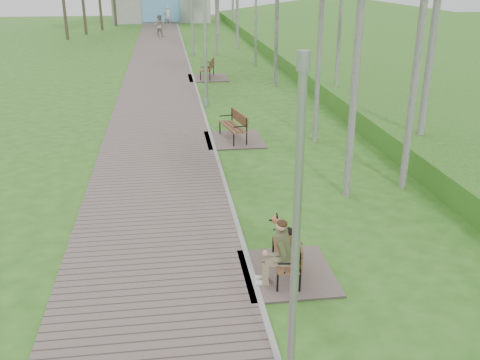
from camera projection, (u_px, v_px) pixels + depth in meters
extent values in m
plane|color=#2F691D|center=(246.00, 253.00, 10.48)|extent=(120.00, 120.00, 0.00)
cube|color=#74645E|center=(159.00, 68.00, 30.06)|extent=(3.50, 67.00, 0.04)
cube|color=#999993|center=(190.00, 67.00, 30.28)|extent=(0.10, 67.00, 0.05)
cube|color=#589834|center=(402.00, 67.00, 30.43)|extent=(14.00, 70.00, 1.60)
cube|color=#9E9E99|center=(161.00, 2.00, 56.56)|extent=(10.00, 5.00, 4.00)
cube|color=#5DA1CF|center=(162.00, 9.00, 54.34)|extent=(4.00, 0.20, 2.60)
cube|color=#74645E|center=(288.00, 273.00, 9.76)|extent=(1.63, 1.81, 0.04)
cube|color=brown|center=(286.00, 254.00, 9.61)|extent=(0.59, 1.40, 0.04)
cube|color=brown|center=(298.00, 242.00, 9.53)|extent=(0.22, 1.35, 0.30)
cube|color=#74645E|center=(234.00, 140.00, 17.40)|extent=(1.84, 2.04, 0.04)
cube|color=brown|center=(233.00, 127.00, 17.24)|extent=(0.76, 1.59, 0.04)
cube|color=brown|center=(240.00, 118.00, 17.21)|extent=(0.35, 1.51, 0.34)
cube|color=#74645E|center=(208.00, 78.00, 27.35)|extent=(1.98, 2.20, 0.04)
cube|color=brown|center=(207.00, 69.00, 27.17)|extent=(0.83, 1.72, 0.04)
cube|color=brown|center=(212.00, 63.00, 27.04)|extent=(0.38, 1.63, 0.36)
cylinder|color=#A0A2A8|center=(296.00, 245.00, 6.36)|extent=(0.10, 0.10, 4.25)
cylinder|color=#A0A2A8|center=(304.00, 61.00, 5.57)|extent=(0.15, 0.15, 0.21)
cylinder|color=#A0A2A8|center=(207.00, 103.00, 21.65)|extent=(0.21, 0.21, 0.31)
cylinder|color=#A0A2A8|center=(205.00, 42.00, 20.76)|extent=(0.12, 0.12, 5.16)
cylinder|color=#A0A2A8|center=(193.00, 53.00, 34.50)|extent=(0.21, 0.21, 0.32)
cylinder|color=#A0A2A8|center=(192.00, 13.00, 33.58)|extent=(0.13, 0.13, 5.32)
cylinder|color=#A0A2A8|center=(181.00, 23.00, 54.60)|extent=(0.18, 0.18, 0.27)
cylinder|color=#A0A2A8|center=(180.00, 1.00, 53.82)|extent=(0.11, 0.11, 4.58)
imported|color=silver|center=(168.00, 15.00, 54.13)|extent=(0.67, 0.45, 1.79)
imported|color=gray|center=(159.00, 26.00, 43.71)|extent=(1.09, 0.99, 1.83)
cylinder|color=silver|center=(436.00, 15.00, 13.94)|extent=(0.18, 0.18, 8.15)
cylinder|color=silver|center=(361.00, 3.00, 11.51)|extent=(0.18, 0.18, 9.02)
cylinder|color=silver|center=(321.00, 19.00, 15.87)|extent=(0.18, 0.18, 7.65)
cylinder|color=silver|center=(341.00, 12.00, 20.47)|extent=(0.15, 0.15, 7.31)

